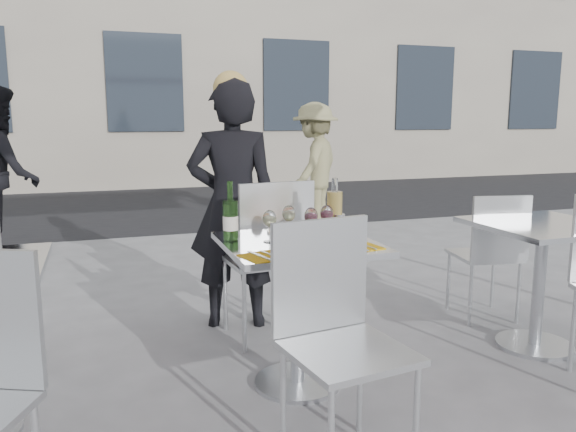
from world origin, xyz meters
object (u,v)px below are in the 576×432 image
object	(u,v)px
salad_plate	(293,234)
wineglass_white_b	(289,215)
chair_near	(335,321)
pedestrian_b	(315,166)
pizza_far	(296,229)
side_table_right	(541,259)
wineglass_red_b	(327,214)
chair_far	(270,248)
wine_bottle	(230,218)
main_table	(298,283)
wineglass_white_a	(269,220)
pizza_near	(309,244)
woman_diner	(233,206)
carafe	(334,211)
napkin_right	(359,247)
sugar_shaker	(339,224)
side_chair_rfar	(491,247)
pedestrian_a	(1,174)
wineglass_red_a	(311,217)
napkin_left	(264,256)

from	to	relation	value
salad_plate	wineglass_white_b	size ratio (longest dim) A/B	1.40
chair_near	pedestrian_b	xyz separation A→B (m)	(1.65, 4.43, 0.21)
chair_near	pizza_far	xyz separation A→B (m)	(0.13, 0.82, 0.20)
side_table_right	wineglass_red_b	distance (m)	1.35
chair_far	wine_bottle	size ratio (longest dim) A/B	3.36
main_table	wineglass_white_a	bearing A→B (deg)	168.37
pizza_near	wineglass_white_a	xyz separation A→B (m)	(-0.15, 0.14, 0.10)
woman_diner	pizza_far	world-z (taller)	woman_diner
carafe	napkin_right	bearing A→B (deg)	-92.99
wine_bottle	wineglass_white_a	bearing A→B (deg)	-24.42
woman_diner	chair_far	bearing A→B (deg)	124.32
chair_near	pedestrian_b	size ratio (longest dim) A/B	0.62
sugar_shaker	wine_bottle	bearing A→B (deg)	177.47
side_chair_rfar	salad_plate	bearing A→B (deg)	26.52
wineglass_white_b	wineglass_red_b	size ratio (longest dim) A/B	1.00
chair_far	wineglass_white_a	world-z (taller)	chair_far
side_chair_rfar	pedestrian_b	size ratio (longest dim) A/B	0.56
side_chair_rfar	pizza_near	world-z (taller)	side_chair_rfar
sugar_shaker	wineglass_white_a	distance (m)	0.40
pedestrian_a	sugar_shaker	world-z (taller)	pedestrian_a
wineglass_white_b	wineglass_red_a	bearing A→B (deg)	-51.34
chair_near	wineglass_red_b	xyz separation A→B (m)	(0.25, 0.69, 0.30)
side_chair_rfar	wineglass_white_b	bearing A→B (deg)	21.84
side_table_right	napkin_right	size ratio (longest dim) A/B	3.66
side_table_right	chair_far	distance (m)	1.58
pizza_near	pizza_far	world-z (taller)	pizza_far
wineglass_red_b	napkin_left	size ratio (longest dim) A/B	0.72
woman_diner	main_table	bearing A→B (deg)	111.07
salad_plate	carafe	bearing A→B (deg)	23.49
main_table	wineglass_red_b	xyz separation A→B (m)	(0.19, 0.08, 0.32)
side_table_right	carafe	xyz separation A→B (m)	(-1.26, 0.12, 0.33)
side_chair_rfar	woman_diner	distance (m)	1.72
side_chair_rfar	pedestrian_a	distance (m)	4.33
side_table_right	pedestrian_a	bearing A→B (deg)	135.16
salad_plate	carafe	xyz separation A→B (m)	(0.27, 0.12, 0.08)
salad_plate	wineglass_white_a	bearing A→B (deg)	165.65
wine_bottle	napkin_left	size ratio (longest dim) A/B	1.34
chair_far	chair_near	xyz separation A→B (m)	(-0.09, -1.18, -0.02)
salad_plate	carafe	world-z (taller)	carafe
pedestrian_b	wine_bottle	world-z (taller)	pedestrian_b
napkin_right	pedestrian_a	bearing A→B (deg)	111.37
pizza_far	carafe	size ratio (longest dim) A/B	1.06
chair_near	salad_plate	xyz separation A→B (m)	(0.04, 0.61, 0.22)
wineglass_white_b	salad_plate	bearing A→B (deg)	-101.23
wine_bottle	wineglass_white_b	distance (m)	0.31
wineglass_red_a	napkin_left	size ratio (longest dim) A/B	0.72
main_table	wineglass_red_a	bearing A→B (deg)	24.52
chair_near	wineglass_red_b	size ratio (longest dim) A/B	6.02
pedestrian_b	carafe	world-z (taller)	pedestrian_b
pedestrian_a	pizza_near	world-z (taller)	pedestrian_a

